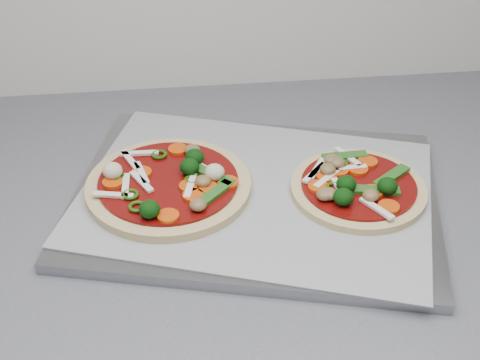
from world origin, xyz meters
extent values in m
cube|color=slate|center=(0.00, 1.30, 0.88)|extent=(3.60, 0.60, 0.04)
cube|color=gray|center=(-0.05, 1.29, 0.91)|extent=(0.50, 0.42, 0.01)
cube|color=gray|center=(-0.05, 1.29, 0.92)|extent=(0.49, 0.42, 0.00)
cylinder|color=#CFBB79|center=(-0.16, 1.30, 0.92)|extent=(0.28, 0.28, 0.01)
cylinder|color=#630A0D|center=(-0.16, 1.30, 0.93)|extent=(0.24, 0.24, 0.00)
cube|color=silver|center=(-0.20, 1.35, 0.93)|extent=(0.03, 0.05, 0.00)
ellipsoid|color=beige|center=(-0.22, 1.32, 0.94)|extent=(0.03, 0.03, 0.02)
ellipsoid|color=#0B3408|center=(-0.18, 1.24, 0.94)|extent=(0.03, 0.03, 0.02)
cylinder|color=#CD4410|center=(-0.13, 1.29, 0.93)|extent=(0.03, 0.03, 0.00)
cube|color=silver|center=(-0.10, 1.31, 0.93)|extent=(0.04, 0.04, 0.00)
torus|color=#1F4909|center=(-0.17, 1.36, 0.93)|extent=(0.03, 0.03, 0.00)
cube|color=silver|center=(-0.13, 1.29, 0.93)|extent=(0.02, 0.05, 0.00)
ellipsoid|color=brown|center=(-0.12, 1.24, 0.94)|extent=(0.02, 0.02, 0.01)
cube|color=silver|center=(-0.19, 1.36, 0.93)|extent=(0.05, 0.01, 0.00)
ellipsoid|color=beige|center=(-0.10, 1.30, 0.94)|extent=(0.03, 0.03, 0.02)
cube|color=silver|center=(-0.19, 1.32, 0.93)|extent=(0.02, 0.05, 0.00)
torus|color=#1F4909|center=(-0.13, 1.30, 0.93)|extent=(0.03, 0.03, 0.00)
cube|color=silver|center=(-0.22, 1.28, 0.93)|extent=(0.05, 0.02, 0.00)
cylinder|color=#CD4410|center=(-0.16, 1.23, 0.93)|extent=(0.03, 0.03, 0.00)
ellipsoid|color=#0B3408|center=(-0.12, 1.34, 0.94)|extent=(0.03, 0.03, 0.02)
cylinder|color=#CD4410|center=(-0.11, 1.28, 0.93)|extent=(0.04, 0.04, 0.00)
cube|color=#315E20|center=(-0.10, 1.27, 0.93)|extent=(0.05, 0.05, 0.00)
cube|color=silver|center=(-0.21, 1.30, 0.93)|extent=(0.01, 0.05, 0.00)
torus|color=#1F4909|center=(-0.20, 1.28, 0.93)|extent=(0.03, 0.03, 0.00)
cylinder|color=#CD4410|center=(-0.13, 1.27, 0.93)|extent=(0.03, 0.03, 0.00)
cylinder|color=#CD4410|center=(-0.19, 1.32, 0.93)|extent=(0.03, 0.03, 0.00)
cube|color=#315E20|center=(-0.10, 1.30, 0.93)|extent=(0.05, 0.05, 0.00)
cube|color=silver|center=(-0.19, 1.30, 0.93)|extent=(0.03, 0.05, 0.00)
torus|color=#1F4909|center=(-0.22, 1.32, 0.93)|extent=(0.03, 0.03, 0.00)
cylinder|color=#CD4410|center=(-0.09, 1.29, 0.93)|extent=(0.03, 0.03, 0.00)
cylinder|color=#CD4410|center=(-0.14, 1.37, 0.93)|extent=(0.03, 0.03, 0.00)
ellipsoid|color=brown|center=(-0.12, 1.29, 0.94)|extent=(0.03, 0.03, 0.01)
ellipsoid|color=brown|center=(-0.12, 1.36, 0.94)|extent=(0.03, 0.03, 0.01)
ellipsoid|color=#0B3408|center=(-0.13, 1.32, 0.94)|extent=(0.03, 0.03, 0.02)
torus|color=#1F4909|center=(-0.22, 1.33, 0.93)|extent=(0.03, 0.03, 0.00)
cylinder|color=#CD4410|center=(-0.22, 1.30, 0.93)|extent=(0.04, 0.04, 0.00)
torus|color=#1F4909|center=(-0.19, 1.25, 0.93)|extent=(0.03, 0.03, 0.00)
cylinder|color=#CFBB79|center=(0.07, 1.27, 0.92)|extent=(0.22, 0.22, 0.01)
cylinder|color=#630A0D|center=(0.07, 1.27, 0.93)|extent=(0.18, 0.18, 0.00)
ellipsoid|color=brown|center=(0.02, 1.25, 0.93)|extent=(0.02, 0.02, 0.01)
torus|color=#1F4909|center=(0.04, 1.27, 0.93)|extent=(0.03, 0.03, 0.00)
cube|color=silver|center=(0.03, 1.31, 0.93)|extent=(0.03, 0.04, 0.00)
cube|color=silver|center=(0.08, 1.22, 0.93)|extent=(0.03, 0.05, 0.00)
cylinder|color=#CD4410|center=(0.08, 1.25, 0.93)|extent=(0.03, 0.03, 0.00)
cylinder|color=#CD4410|center=(0.05, 1.30, 0.93)|extent=(0.03, 0.03, 0.00)
torus|color=#1F4909|center=(0.06, 1.32, 0.93)|extent=(0.03, 0.03, 0.00)
ellipsoid|color=#0B3408|center=(0.10, 1.25, 0.94)|extent=(0.02, 0.02, 0.02)
ellipsoid|color=brown|center=(0.05, 1.32, 0.93)|extent=(0.02, 0.02, 0.01)
cube|color=silver|center=(0.03, 1.29, 0.93)|extent=(0.04, 0.04, 0.00)
ellipsoid|color=#0B3408|center=(0.04, 1.24, 0.94)|extent=(0.03, 0.03, 0.02)
ellipsoid|color=brown|center=(0.05, 1.31, 0.93)|extent=(0.03, 0.03, 0.01)
cylinder|color=#CD4410|center=(0.02, 1.27, 0.93)|extent=(0.03, 0.03, 0.00)
cube|color=#315E20|center=(0.09, 1.26, 0.93)|extent=(0.06, 0.03, 0.00)
cylinder|color=#CD4410|center=(0.09, 1.32, 0.93)|extent=(0.03, 0.03, 0.00)
ellipsoid|color=brown|center=(0.08, 1.24, 0.93)|extent=(0.03, 0.03, 0.01)
cube|color=silver|center=(0.07, 1.33, 0.93)|extent=(0.03, 0.05, 0.00)
cylinder|color=#CD4410|center=(0.08, 1.30, 0.93)|extent=(0.03, 0.03, 0.00)
cube|color=silver|center=(0.05, 1.26, 0.93)|extent=(0.01, 0.05, 0.00)
ellipsoid|color=brown|center=(0.04, 1.30, 0.93)|extent=(0.03, 0.03, 0.01)
cylinder|color=#CD4410|center=(0.05, 1.31, 0.93)|extent=(0.03, 0.03, 0.00)
cylinder|color=#CD4410|center=(0.05, 1.31, 0.93)|extent=(0.04, 0.04, 0.00)
ellipsoid|color=#0B3408|center=(0.05, 1.26, 0.94)|extent=(0.03, 0.03, 0.02)
cube|color=silver|center=(0.07, 1.30, 0.93)|extent=(0.05, 0.01, 0.00)
cylinder|color=#CD4410|center=(0.09, 1.22, 0.93)|extent=(0.03, 0.03, 0.00)
cube|color=#315E20|center=(0.11, 1.28, 0.93)|extent=(0.05, 0.05, 0.00)
cube|color=#315E20|center=(0.07, 1.33, 0.93)|extent=(0.06, 0.02, 0.00)
ellipsoid|color=brown|center=(0.03, 1.25, 0.93)|extent=(0.02, 0.02, 0.01)
cylinder|color=#CD4410|center=(0.03, 1.29, 0.93)|extent=(0.03, 0.03, 0.00)
torus|color=#1F4909|center=(0.06, 1.31, 0.93)|extent=(0.02, 0.02, 0.00)
cube|color=silver|center=(0.02, 1.30, 0.93)|extent=(0.04, 0.04, 0.00)
camera|label=1|loc=(-0.15, 0.65, 1.40)|focal=50.00mm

